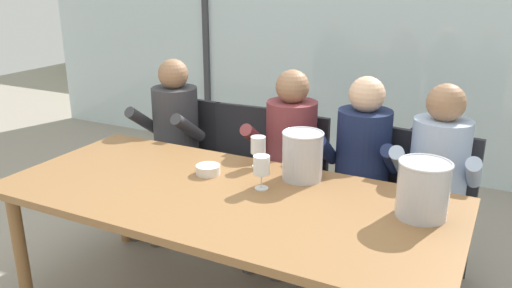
{
  "coord_description": "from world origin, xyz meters",
  "views": [
    {
      "loc": [
        1.21,
        -2.01,
        1.77
      ],
      "look_at": [
        0.0,
        0.35,
        0.88
      ],
      "focal_mm": 36.19,
      "sensor_mm": 36.0,
      "label": 1
    }
  ],
  "objects_px": {
    "person_pale_blue_shirt": "(436,178)",
    "chair_near_window_right": "(435,199)",
    "person_navy_polo": "(359,165)",
    "ice_bucket_secondary": "(302,155)",
    "dining_table": "(224,205)",
    "chair_near_curtain": "(189,151)",
    "person_charcoal_jacket": "(170,134)",
    "ice_bucket_primary": "(423,189)",
    "tasting_bowl": "(208,170)",
    "wine_glass_near_bucket": "(258,146)",
    "wine_glass_by_left_taster": "(262,167)",
    "chair_right_of_center": "(368,186)",
    "chair_center": "(291,172)",
    "chair_left_of_center": "(237,159)",
    "person_maroon_top": "(286,153)"
  },
  "relations": [
    {
      "from": "person_pale_blue_shirt",
      "to": "chair_near_window_right",
      "type": "bearing_deg",
      "value": 91.69
    },
    {
      "from": "person_navy_polo",
      "to": "person_pale_blue_shirt",
      "type": "height_order",
      "value": "same"
    },
    {
      "from": "ice_bucket_secondary",
      "to": "dining_table",
      "type": "bearing_deg",
      "value": -128.05
    },
    {
      "from": "chair_near_curtain",
      "to": "chair_near_window_right",
      "type": "relative_size",
      "value": 1.0
    },
    {
      "from": "person_charcoal_jacket",
      "to": "ice_bucket_primary",
      "type": "distance_m",
      "value": 1.92
    },
    {
      "from": "tasting_bowl",
      "to": "wine_glass_near_bucket",
      "type": "relative_size",
      "value": 0.76
    },
    {
      "from": "person_charcoal_jacket",
      "to": "wine_glass_by_left_taster",
      "type": "distance_m",
      "value": 1.24
    },
    {
      "from": "person_pale_blue_shirt",
      "to": "wine_glass_near_bucket",
      "type": "relative_size",
      "value": 6.89
    },
    {
      "from": "dining_table",
      "to": "wine_glass_near_bucket",
      "type": "xyz_separation_m",
      "value": [
        -0.01,
        0.4,
        0.18
      ]
    },
    {
      "from": "chair_near_window_right",
      "to": "wine_glass_near_bucket",
      "type": "height_order",
      "value": "wine_glass_near_bucket"
    },
    {
      "from": "dining_table",
      "to": "ice_bucket_primary",
      "type": "distance_m",
      "value": 0.95
    },
    {
      "from": "chair_right_of_center",
      "to": "ice_bucket_secondary",
      "type": "distance_m",
      "value": 0.69
    },
    {
      "from": "chair_near_curtain",
      "to": "chair_near_window_right",
      "type": "height_order",
      "value": "same"
    },
    {
      "from": "dining_table",
      "to": "chair_near_window_right",
      "type": "relative_size",
      "value": 2.59
    },
    {
      "from": "dining_table",
      "to": "wine_glass_by_left_taster",
      "type": "relative_size",
      "value": 13.08
    },
    {
      "from": "person_charcoal_jacket",
      "to": "chair_center",
      "type": "bearing_deg",
      "value": 8.09
    },
    {
      "from": "chair_near_window_right",
      "to": "person_navy_polo",
      "type": "bearing_deg",
      "value": -157.83
    },
    {
      "from": "chair_left_of_center",
      "to": "wine_glass_near_bucket",
      "type": "bearing_deg",
      "value": -54.5
    },
    {
      "from": "dining_table",
      "to": "wine_glass_near_bucket",
      "type": "distance_m",
      "value": 0.44
    },
    {
      "from": "person_navy_polo",
      "to": "person_pale_blue_shirt",
      "type": "bearing_deg",
      "value": -1.89
    },
    {
      "from": "chair_near_window_right",
      "to": "person_charcoal_jacket",
      "type": "xyz_separation_m",
      "value": [
        -1.79,
        -0.12,
        0.17
      ]
    },
    {
      "from": "chair_near_curtain",
      "to": "chair_right_of_center",
      "type": "xyz_separation_m",
      "value": [
        1.35,
        -0.04,
        0.0
      ]
    },
    {
      "from": "chair_center",
      "to": "dining_table",
      "type": "bearing_deg",
      "value": -84.84
    },
    {
      "from": "wine_glass_near_bucket",
      "to": "tasting_bowl",
      "type": "bearing_deg",
      "value": -129.53
    },
    {
      "from": "wine_glass_near_bucket",
      "to": "ice_bucket_secondary",
      "type": "bearing_deg",
      "value": -10.95
    },
    {
      "from": "chair_right_of_center",
      "to": "wine_glass_near_bucket",
      "type": "distance_m",
      "value": 0.78
    },
    {
      "from": "chair_right_of_center",
      "to": "person_navy_polo",
      "type": "distance_m",
      "value": 0.21
    },
    {
      "from": "chair_left_of_center",
      "to": "ice_bucket_primary",
      "type": "bearing_deg",
      "value": -32.86
    },
    {
      "from": "chair_near_window_right",
      "to": "person_pale_blue_shirt",
      "type": "xyz_separation_m",
      "value": [
        0.0,
        -0.12,
        0.17
      ]
    },
    {
      "from": "chair_center",
      "to": "person_pale_blue_shirt",
      "type": "distance_m",
      "value": 0.94
    },
    {
      "from": "chair_near_curtain",
      "to": "chair_center",
      "type": "relative_size",
      "value": 1.0
    },
    {
      "from": "chair_center",
      "to": "chair_left_of_center",
      "type": "bearing_deg",
      "value": 178.62
    },
    {
      "from": "person_charcoal_jacket",
      "to": "person_maroon_top",
      "type": "height_order",
      "value": "same"
    },
    {
      "from": "person_charcoal_jacket",
      "to": "person_navy_polo",
      "type": "xyz_separation_m",
      "value": [
        1.36,
        0.0,
        0.0
      ]
    },
    {
      "from": "person_navy_polo",
      "to": "chair_near_curtain",
      "type": "bearing_deg",
      "value": 170.95
    },
    {
      "from": "chair_center",
      "to": "ice_bucket_primary",
      "type": "relative_size",
      "value": 3.39
    },
    {
      "from": "ice_bucket_primary",
      "to": "wine_glass_near_bucket",
      "type": "bearing_deg",
      "value": 166.54
    },
    {
      "from": "ice_bucket_secondary",
      "to": "tasting_bowl",
      "type": "distance_m",
      "value": 0.52
    },
    {
      "from": "person_maroon_top",
      "to": "tasting_bowl",
      "type": "height_order",
      "value": "person_maroon_top"
    },
    {
      "from": "person_maroon_top",
      "to": "tasting_bowl",
      "type": "relative_size",
      "value": 9.06
    },
    {
      "from": "chair_center",
      "to": "person_maroon_top",
      "type": "xyz_separation_m",
      "value": [
        0.02,
        -0.13,
        0.17
      ]
    },
    {
      "from": "chair_near_window_right",
      "to": "ice_bucket_primary",
      "type": "height_order",
      "value": "ice_bucket_primary"
    },
    {
      "from": "chair_right_of_center",
      "to": "wine_glass_by_left_taster",
      "type": "xyz_separation_m",
      "value": [
        -0.35,
        -0.77,
        0.33
      ]
    },
    {
      "from": "ice_bucket_secondary",
      "to": "wine_glass_by_left_taster",
      "type": "height_order",
      "value": "ice_bucket_secondary"
    },
    {
      "from": "person_pale_blue_shirt",
      "to": "tasting_bowl",
      "type": "bearing_deg",
      "value": -151.33
    },
    {
      "from": "person_maroon_top",
      "to": "wine_glass_near_bucket",
      "type": "distance_m",
      "value": 0.41
    },
    {
      "from": "person_maroon_top",
      "to": "chair_near_window_right",
      "type": "bearing_deg",
      "value": 6.99
    },
    {
      "from": "person_navy_polo",
      "to": "ice_bucket_primary",
      "type": "distance_m",
      "value": 0.77
    },
    {
      "from": "person_charcoal_jacket",
      "to": "person_navy_polo",
      "type": "height_order",
      "value": "same"
    },
    {
      "from": "chair_left_of_center",
      "to": "person_charcoal_jacket",
      "type": "xyz_separation_m",
      "value": [
        -0.45,
        -0.16,
        0.17
      ]
    }
  ]
}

